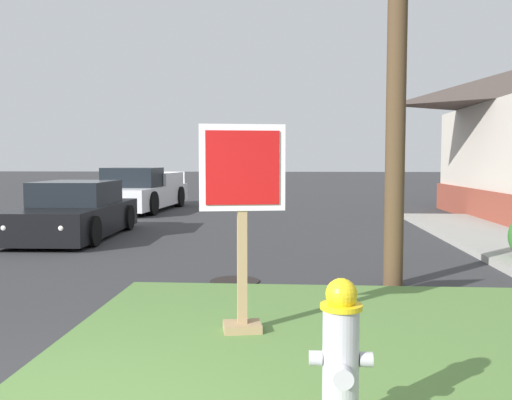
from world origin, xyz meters
TOP-DOWN VIEW (x-y plane):
  - grass_corner_patch at (2.00, 1.93)m, footprint 5.27×4.73m
  - fire_hydrant at (1.80, 0.33)m, footprint 0.38×0.34m
  - stop_sign at (1.03, 2.24)m, footprint 0.80×0.34m
  - manhole_cover at (0.69, 4.76)m, footprint 0.70×0.70m
  - parked_sedan_black at (-3.39, 9.07)m, footprint 2.04×4.35m
  - pickup_truck_white at (-3.74, 15.54)m, footprint 2.31×5.47m

SIDE VIEW (x-z plane):
  - manhole_cover at x=0.69m, z-range 0.00..0.02m
  - grass_corner_patch at x=2.00m, z-range 0.00..0.08m
  - fire_hydrant at x=1.80m, z-range 0.06..1.00m
  - parked_sedan_black at x=-3.39m, z-range -0.08..1.17m
  - pickup_truck_white at x=-3.74m, z-range -0.12..1.36m
  - stop_sign at x=1.03m, z-range 0.07..2.05m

